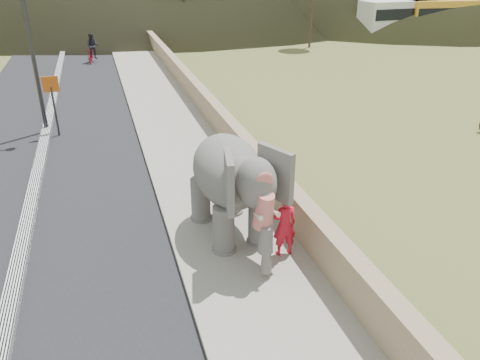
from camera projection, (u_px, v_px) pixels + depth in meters
name	position (u px, v px, depth m)	size (l,w,h in m)	color
road	(39.00, 174.00, 15.43)	(7.00, 120.00, 0.03)	black
median	(38.00, 171.00, 15.39)	(0.35, 120.00, 0.22)	black
walkway	(188.00, 155.00, 16.72)	(3.00, 120.00, 0.15)	#9E9687
parapet	(232.00, 138.00, 16.95)	(0.30, 120.00, 1.10)	tan
lamppost	(33.00, 6.00, 17.15)	(1.76, 0.36, 8.00)	#29282D
signboard	(52.00, 96.00, 18.04)	(0.60, 0.08, 2.40)	#2D2D33
distant_car	(314.00, 25.00, 44.29)	(1.70, 4.23, 1.44)	silver
bus_white	(417.00, 18.00, 41.94)	(2.50, 11.00, 3.10)	white
bus_orange	(465.00, 18.00, 42.08)	(2.50, 11.00, 3.10)	gold
elephant_and_man	(229.00, 185.00, 11.43)	(2.35, 3.81, 2.63)	slate
motorcyclist	(92.00, 51.00, 31.52)	(1.03, 1.84, 1.93)	maroon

